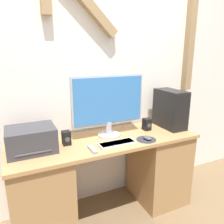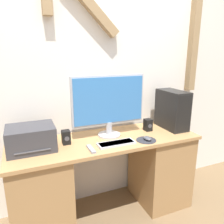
# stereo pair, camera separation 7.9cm
# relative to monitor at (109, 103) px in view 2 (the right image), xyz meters

# --- Properties ---
(wall_back) EXTENTS (6.40, 0.13, 2.98)m
(wall_back) POSITION_rel_monitor_xyz_m (-0.05, 0.26, 0.28)
(wall_back) COLOR white
(wall_back) RESTS_ON ground_plane
(desk) EXTENTS (1.68, 0.56, 0.78)m
(desk) POSITION_rel_monitor_xyz_m (-0.05, -0.07, -0.69)
(desk) COLOR tan
(desk) RESTS_ON ground_plane
(monitor) EXTENTS (0.68, 0.21, 0.56)m
(monitor) POSITION_rel_monitor_xyz_m (0.00, 0.00, 0.00)
(monitor) COLOR #B7B7BC
(monitor) RESTS_ON desk
(keyboard) EXTENTS (0.32, 0.11, 0.02)m
(keyboard) POSITION_rel_monitor_xyz_m (-0.02, -0.22, -0.30)
(keyboard) COLOR silver
(keyboard) RESTS_ON desk
(mousepad) EXTENTS (0.18, 0.18, 0.00)m
(mousepad) POSITION_rel_monitor_xyz_m (0.26, -0.24, -0.31)
(mousepad) COLOR #2D2D33
(mousepad) RESTS_ON desk
(mouse) EXTENTS (0.06, 0.09, 0.03)m
(mouse) POSITION_rel_monitor_xyz_m (0.27, -0.24, -0.29)
(mouse) COLOR #4C4C51
(mouse) RESTS_ON mousepad
(computer_tower) EXTENTS (0.18, 0.36, 0.38)m
(computer_tower) POSITION_rel_monitor_xyz_m (0.67, -0.05, -0.12)
(computer_tower) COLOR black
(computer_tower) RESTS_ON desk
(printer) EXTENTS (0.36, 0.30, 0.19)m
(printer) POSITION_rel_monitor_xyz_m (-0.68, -0.04, -0.22)
(printer) COLOR #38383D
(printer) RESTS_ON desk
(speaker_left) EXTENTS (0.07, 0.08, 0.12)m
(speaker_left) POSITION_rel_monitor_xyz_m (-0.41, -0.04, -0.25)
(speaker_left) COLOR black
(speaker_left) RESTS_ON desk
(speaker_right) EXTENTS (0.07, 0.08, 0.12)m
(speaker_right) POSITION_rel_monitor_xyz_m (0.40, -0.02, -0.25)
(speaker_right) COLOR black
(speaker_right) RESTS_ON desk
(remote_control) EXTENTS (0.04, 0.15, 0.02)m
(remote_control) POSITION_rel_monitor_xyz_m (-0.25, -0.24, -0.30)
(remote_control) COLOR gray
(remote_control) RESTS_ON desk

